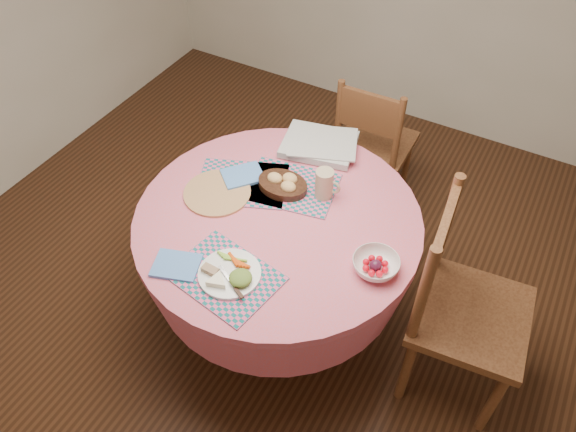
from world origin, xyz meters
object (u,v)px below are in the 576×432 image
(bread_bowl, at_px, (283,183))
(fruit_bowl, at_px, (376,265))
(chair_right, at_px, (460,304))
(dinner_plate, at_px, (230,274))
(dining_table, at_px, (278,246))
(latte_mug, at_px, (325,184))
(wicker_trivet, at_px, (217,193))
(chair_back, at_px, (373,142))

(bread_bowl, relative_size, fruit_bowl, 0.99)
(chair_right, height_order, dinner_plate, chair_right)
(dining_table, height_order, fruit_bowl, fruit_bowl)
(dinner_plate, distance_m, latte_mug, 0.59)
(dining_table, distance_m, latte_mug, 0.36)
(dining_table, relative_size, wicker_trivet, 4.13)
(wicker_trivet, bearing_deg, fruit_bowl, -4.05)
(dinner_plate, xyz_separation_m, fruit_bowl, (0.47, 0.31, 0.01))
(chair_right, xyz_separation_m, bread_bowl, (-0.88, 0.06, 0.24))
(chair_right, bearing_deg, dinner_plate, 114.68)
(bread_bowl, bearing_deg, dining_table, -68.04)
(dining_table, bearing_deg, dinner_plate, -89.56)
(fruit_bowl, bearing_deg, dinner_plate, -146.87)
(wicker_trivet, bearing_deg, dinner_plate, -49.72)
(dinner_plate, distance_m, fruit_bowl, 0.56)
(bread_bowl, xyz_separation_m, fruit_bowl, (0.54, -0.23, -0.00))
(dinner_plate, bearing_deg, dining_table, 90.44)
(wicker_trivet, bearing_deg, chair_right, 5.51)
(chair_right, relative_size, wicker_trivet, 3.49)
(chair_right, bearing_deg, fruit_bowl, 110.27)
(chair_right, relative_size, chair_back, 1.18)
(latte_mug, height_order, fruit_bowl, latte_mug)
(chair_back, distance_m, latte_mug, 0.88)
(dining_table, bearing_deg, latte_mug, 60.65)
(chair_back, relative_size, bread_bowl, 3.87)
(dining_table, height_order, bread_bowl, bread_bowl)
(chair_back, height_order, dinner_plate, chair_back)
(wicker_trivet, distance_m, fruit_bowl, 0.78)
(fruit_bowl, bearing_deg, chair_back, 112.06)
(chair_right, bearing_deg, dining_table, 91.44)
(dinner_plate, bearing_deg, wicker_trivet, 130.28)
(dining_table, distance_m, fruit_bowl, 0.53)
(wicker_trivet, relative_size, latte_mug, 2.17)
(chair_back, xyz_separation_m, latte_mug, (0.08, -0.80, 0.36))
(chair_back, bearing_deg, wicker_trivet, 70.13)
(wicker_trivet, relative_size, fruit_bowl, 1.29)
(dining_table, xyz_separation_m, chair_back, (0.04, 1.01, -0.09))
(dinner_plate, distance_m, bread_bowl, 0.54)
(chair_right, bearing_deg, wicker_trivet, 89.98)
(dining_table, relative_size, dinner_plate, 5.05)
(chair_back, xyz_separation_m, wicker_trivet, (-0.35, -1.02, 0.29))
(chair_back, xyz_separation_m, fruit_bowl, (0.44, -1.08, 0.31))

